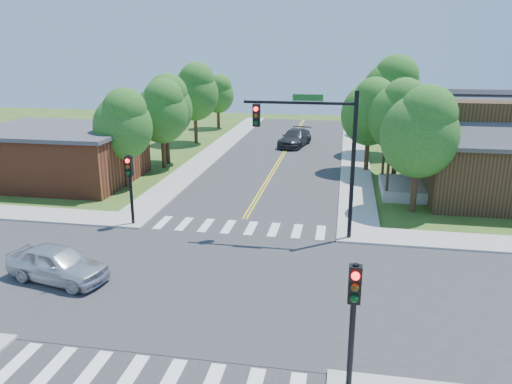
% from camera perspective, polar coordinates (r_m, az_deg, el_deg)
% --- Properties ---
extents(ground, '(100.00, 100.00, 0.00)m').
position_cam_1_polar(ground, '(20.52, -5.55, -10.19)').
color(ground, '#305019').
rests_on(ground, ground).
extents(road_ns, '(10.00, 90.00, 0.04)m').
position_cam_1_polar(road_ns, '(20.51, -5.55, -10.14)').
color(road_ns, '#2D2D30').
rests_on(road_ns, ground).
extents(road_ew, '(90.00, 10.00, 0.04)m').
position_cam_1_polar(road_ew, '(20.51, -5.55, -10.13)').
color(road_ew, '#2D2D30').
rests_on(road_ew, ground).
extents(intersection_patch, '(10.20, 10.20, 0.06)m').
position_cam_1_polar(intersection_patch, '(20.52, -5.55, -10.19)').
color(intersection_patch, '#2D2D30').
rests_on(intersection_patch, ground).
extents(sidewalk_ne, '(40.00, 40.00, 0.14)m').
position_cam_1_polar(sidewalk_ne, '(36.25, 26.92, 0.14)').
color(sidewalk_ne, '#9E9B93').
rests_on(sidewalk_ne, ground).
extents(sidewalk_nw, '(40.00, 40.00, 0.14)m').
position_cam_1_polar(sidewalk_nw, '(40.49, -21.35, 2.39)').
color(sidewalk_nw, '#9E9B93').
rests_on(sidewalk_nw, ground).
extents(crosswalk_north, '(8.85, 2.00, 0.01)m').
position_cam_1_polar(crosswalk_north, '(26.01, -1.90, -4.06)').
color(crosswalk_north, white).
rests_on(crosswalk_north, ground).
extents(crosswalk_south, '(8.85, 2.00, 0.01)m').
position_cam_1_polar(crosswalk_south, '(15.51, -12.08, -20.11)').
color(crosswalk_south, white).
rests_on(crosswalk_south, ground).
extents(centerline, '(0.30, 90.00, 0.01)m').
position_cam_1_polar(centerline, '(20.50, -5.55, -10.08)').
color(centerline, yellow).
rests_on(centerline, ground).
extents(signal_mast_ne, '(5.30, 0.42, 7.20)m').
position_cam_1_polar(signal_mast_ne, '(23.62, 7.05, 5.81)').
color(signal_mast_ne, black).
rests_on(signal_mast_ne, ground).
extents(signal_pole_se, '(0.34, 0.42, 3.80)m').
position_cam_1_polar(signal_pole_se, '(13.66, 11.09, -12.45)').
color(signal_pole_se, black).
rests_on(signal_pole_se, ground).
extents(signal_pole_nw, '(0.34, 0.42, 3.80)m').
position_cam_1_polar(signal_pole_nw, '(26.37, -14.23, 1.68)').
color(signal_pole_nw, black).
rests_on(signal_pole_nw, ground).
extents(house_ne, '(13.05, 8.80, 7.11)m').
position_cam_1_polar(house_ne, '(33.87, 27.21, 4.75)').
color(house_ne, black).
rests_on(house_ne, ground).
extents(building_nw, '(10.40, 8.40, 3.73)m').
position_cam_1_polar(building_nw, '(37.09, -21.56, 4.03)').
color(building_nw, brown).
rests_on(building_nw, ground).
extents(tree_e_a, '(4.22, 4.01, 7.18)m').
position_cam_1_polar(tree_e_a, '(28.75, 18.40, 6.72)').
color(tree_e_a, '#382314').
rests_on(tree_e_a, ground).
extents(tree_e_b, '(4.16, 3.95, 7.07)m').
position_cam_1_polar(tree_e_b, '(35.97, 16.12, 8.63)').
color(tree_e_b, '#382314').
rests_on(tree_e_b, ground).
extents(tree_e_c, '(4.96, 4.72, 8.44)m').
position_cam_1_polar(tree_e_c, '(43.91, 15.36, 11.21)').
color(tree_e_c, '#382314').
rests_on(tree_e_c, ground).
extents(tree_e_d, '(4.11, 3.90, 6.98)m').
position_cam_1_polar(tree_e_d, '(53.36, 14.44, 11.10)').
color(tree_e_d, '#382314').
rests_on(tree_e_d, ground).
extents(tree_w_a, '(3.86, 3.67, 6.57)m').
position_cam_1_polar(tree_w_a, '(33.77, -14.91, 7.67)').
color(tree_w_a, '#382314').
rests_on(tree_w_a, ground).
extents(tree_w_b, '(4.17, 3.96, 7.09)m').
position_cam_1_polar(tree_w_b, '(39.79, -10.23, 9.75)').
color(tree_w_b, '#382314').
rests_on(tree_w_b, ground).
extents(tree_w_c, '(4.49, 4.27, 7.64)m').
position_cam_1_polar(tree_w_c, '(48.01, -6.97, 11.45)').
color(tree_w_c, '#382314').
rests_on(tree_w_c, ground).
extents(tree_w_d, '(3.54, 3.36, 6.02)m').
position_cam_1_polar(tree_w_d, '(56.68, -4.31, 11.22)').
color(tree_w_d, '#382314').
rests_on(tree_w_d, ground).
extents(tree_house, '(4.11, 3.90, 6.98)m').
position_cam_1_polar(tree_house, '(37.54, 12.99, 9.07)').
color(tree_house, '#382314').
rests_on(tree_house, ground).
extents(tree_bldg, '(4.02, 3.82, 6.83)m').
position_cam_1_polar(tree_bldg, '(38.41, -10.68, 9.22)').
color(tree_bldg, '#382314').
rests_on(tree_bldg, ground).
extents(car_silver, '(3.55, 5.03, 1.46)m').
position_cam_1_polar(car_silver, '(21.70, -21.74, -7.69)').
color(car_silver, silver).
rests_on(car_silver, ground).
extents(car_dgrey, '(4.10, 6.07, 1.53)m').
position_cam_1_polar(car_dgrey, '(46.78, 4.46, 6.14)').
color(car_dgrey, '#2C2F31').
rests_on(car_dgrey, ground).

